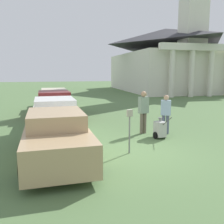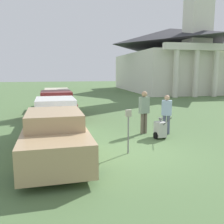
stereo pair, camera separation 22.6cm
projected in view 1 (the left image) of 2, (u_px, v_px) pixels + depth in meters
name	position (u px, v px, depth m)	size (l,w,h in m)	color
ground_plane	(135.00, 152.00, 8.29)	(120.00, 120.00, 0.00)	#517042
parked_car_tan	(56.00, 135.00, 7.67)	(2.10, 5.01, 1.49)	tan
parked_car_white	(55.00, 117.00, 10.81)	(2.13, 5.10, 1.53)	silver
parked_car_maroon	(54.00, 105.00, 14.56)	(2.23, 5.31, 1.53)	maroon
parked_car_cream	(54.00, 99.00, 17.71)	(2.16, 5.21, 1.46)	beige
parking_meter	(130.00, 123.00, 8.05)	(0.18, 0.09, 1.45)	slate
person_worker	(143.00, 109.00, 10.68)	(0.46, 0.32, 1.83)	#665B4C
person_supervisor	(166.00, 112.00, 10.62)	(0.47, 0.39, 1.68)	#515670
equipment_cart	(160.00, 129.00, 9.96)	(0.51, 1.00, 1.00)	#B2B2AD
church	(166.00, 57.00, 34.23)	(11.48, 18.24, 21.92)	silver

